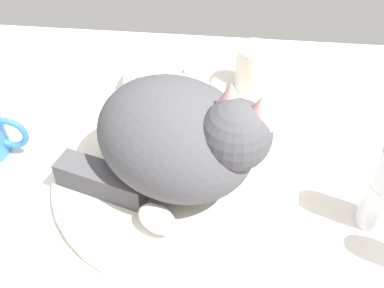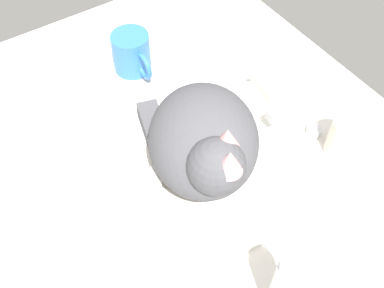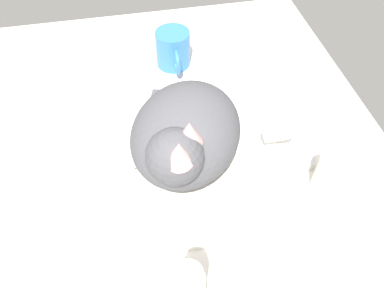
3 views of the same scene
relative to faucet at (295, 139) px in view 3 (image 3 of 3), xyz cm
name	(u,v)px [view 3 (image 3 of 3)]	position (x,y,z in cm)	size (l,w,h in cm)	color
ground_plane	(187,168)	(0.00, -21.47, -3.92)	(110.00, 82.50, 3.00)	silver
sink_basin	(187,161)	(0.00, -21.47, -1.84)	(35.95, 35.95, 1.16)	white
faucet	(295,139)	(0.00, 0.00, 0.00)	(12.65, 9.41, 5.71)	silver
cat	(183,136)	(0.85, -22.08, 6.61)	(31.47, 27.97, 17.59)	#4C4C51
coffee_mug	(173,49)	(-30.51, -18.77, 1.93)	(12.17, 8.03, 8.70)	#3372C6
rinse_cup	(334,176)	(11.00, 2.63, 1.75)	(6.60, 6.60, 8.34)	silver
soap_dish	(280,116)	(-8.20, 0.22, -1.82)	(9.00, 6.40, 1.20)	white
soap_bar	(281,109)	(-8.20, 0.22, 0.15)	(7.19, 4.20, 2.73)	silver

